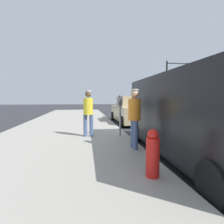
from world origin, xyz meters
TOP-DOWN VIEW (x-y plane):
  - ground_plane at (0.00, 0.00)m, footprint 80.00×80.00m
  - sidewalk_slab at (3.50, 0.00)m, footprint 5.00×32.00m
  - parking_meter_near at (1.35, -0.15)m, footprint 0.14×0.18m
  - pedestrian_in_yellow at (2.50, -0.31)m, footprint 0.36×0.34m
  - pedestrian_in_orange at (1.28, 1.50)m, footprint 0.34×0.36m
  - parked_van at (-0.15, 2.07)m, footprint 2.17×5.22m
  - parked_sedan_behind at (-0.24, -4.65)m, footprint 1.94×4.40m
  - traffic_light_corner at (-6.33, -11.01)m, footprint 2.48×0.42m
  - fire_hydrant at (1.45, 3.35)m, footprint 0.24×0.24m

SIDE VIEW (x-z plane):
  - ground_plane at x=0.00m, z-range 0.00..0.00m
  - sidewalk_slab at x=3.50m, z-range 0.00..0.15m
  - fire_hydrant at x=1.45m, z-range 0.14..1.00m
  - parked_sedan_behind at x=-0.24m, z-range -0.08..1.57m
  - pedestrian_in_orange at x=1.28m, z-range 0.27..1.92m
  - pedestrian_in_yellow at x=2.50m, z-range 0.27..1.94m
  - parked_van at x=-0.15m, z-range 0.08..2.23m
  - parking_meter_near at x=1.35m, z-range 0.42..1.94m
  - traffic_light_corner at x=-6.33m, z-range 0.92..6.12m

